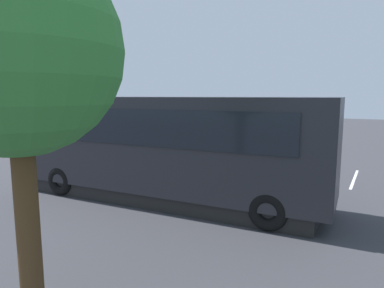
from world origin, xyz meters
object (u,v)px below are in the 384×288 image
at_px(stunt_motorcycle, 157,142).
at_px(tree_centre, 14,34).
at_px(spectator_centre, 181,151).
at_px(parked_motorcycle_silver, 266,178).
at_px(spectator_far_left, 221,157).
at_px(tour_bus, 168,149).
at_px(spectator_left, 197,156).
at_px(traffic_cone, 206,151).

xyz_separation_m(stunt_motorcycle, tree_centre, (-6.49, 13.49, 3.47)).
xyz_separation_m(spectator_centre, parked_motorcycle_silver, (-3.58, 0.50, -0.61)).
height_order(spectator_far_left, parked_motorcycle_silver, spectator_far_left).
relative_size(tour_bus, spectator_left, 5.82).
relative_size(spectator_centre, tree_centre, 0.32).
distance_m(tour_bus, stunt_motorcycle, 9.14).
relative_size(spectator_left, stunt_motorcycle, 0.83).
bearing_deg(spectator_left, traffic_cone, -69.08).
xyz_separation_m(spectator_centre, tree_centre, (-2.34, 8.74, 2.98)).
bearing_deg(spectator_far_left, parked_motorcycle_silver, 175.78).
relative_size(parked_motorcycle_silver, traffic_cone, 3.21).
relative_size(tour_bus, spectator_centre, 5.46).
bearing_deg(spectator_centre, traffic_cone, -76.89).
bearing_deg(tree_centre, spectator_left, -80.08).
distance_m(parked_motorcycle_silver, traffic_cone, 7.26).
bearing_deg(spectator_centre, tour_bus, 110.48).
height_order(spectator_far_left, stunt_motorcycle, spectator_far_left).
distance_m(stunt_motorcycle, tree_centre, 15.37).
height_order(spectator_left, tree_centre, tree_centre).
relative_size(spectator_left, tree_centre, 0.30).
xyz_separation_m(spectator_far_left, stunt_motorcycle, (6.03, -5.12, -0.45)).
bearing_deg(stunt_motorcycle, parked_motorcycle_silver, 145.80).
height_order(tour_bus, spectator_far_left, tour_bus).
height_order(spectator_centre, parked_motorcycle_silver, spectator_centre).
distance_m(spectator_left, traffic_cone, 5.74).
relative_size(spectator_centre, traffic_cone, 2.88).
bearing_deg(tour_bus, spectator_left, -86.49).
bearing_deg(tour_bus, tree_centre, 102.41).
relative_size(tour_bus, parked_motorcycle_silver, 4.90).
distance_m(spectator_centre, parked_motorcycle_silver, 3.66).
height_order(tour_bus, stunt_motorcycle, tour_bus).
bearing_deg(spectator_centre, parked_motorcycle_silver, 172.07).
bearing_deg(tree_centre, spectator_far_left, -86.86).
height_order(parked_motorcycle_silver, tree_centre, tree_centre).
height_order(spectator_far_left, tree_centre, tree_centre).
height_order(tour_bus, spectator_centre, tour_bus).
bearing_deg(spectator_centre, stunt_motorcycle, -48.87).
bearing_deg(parked_motorcycle_silver, spectator_centre, -7.93).
bearing_deg(stunt_motorcycle, tour_bus, 124.65).
xyz_separation_m(spectator_far_left, spectator_left, (1.01, -0.05, -0.05)).
xyz_separation_m(tour_bus, spectator_far_left, (-0.87, -2.35, -0.59)).
xyz_separation_m(spectator_far_left, parked_motorcycle_silver, (-1.69, 0.12, -0.58)).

